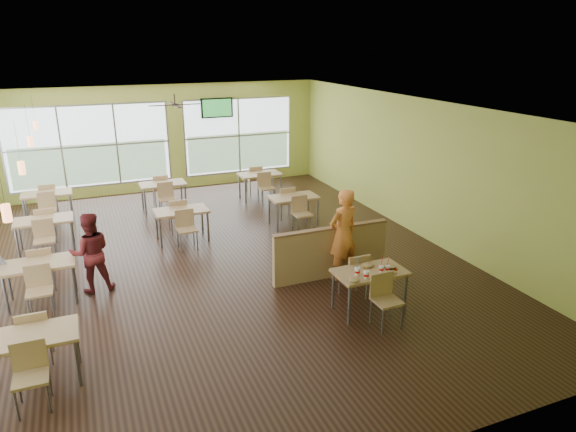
# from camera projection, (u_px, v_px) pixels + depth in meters

# --- Properties ---
(room) EXTENTS (12.00, 12.04, 3.20)m
(room) POSITION_uv_depth(u_px,v_px,m) (208.00, 189.00, 10.27)
(room) COLOR black
(room) RESTS_ON ground
(window_bays) EXTENTS (9.24, 10.24, 2.38)m
(window_bays) POSITION_uv_depth(u_px,v_px,m) (66.00, 173.00, 12.04)
(window_bays) COLOR white
(window_bays) RESTS_ON room
(main_table) EXTENTS (1.22, 1.52, 0.87)m
(main_table) POSITION_uv_depth(u_px,v_px,m) (370.00, 277.00, 8.69)
(main_table) COLOR tan
(main_table) RESTS_ON floor
(half_wall_divider) EXTENTS (2.40, 0.14, 1.04)m
(half_wall_divider) POSITION_uv_depth(u_px,v_px,m) (331.00, 252.00, 9.99)
(half_wall_divider) COLOR tan
(half_wall_divider) RESTS_ON floor
(dining_tables) EXTENTS (6.92, 8.72, 0.87)m
(dining_tables) POSITION_uv_depth(u_px,v_px,m) (147.00, 216.00, 11.70)
(dining_tables) COLOR tan
(dining_tables) RESTS_ON floor
(pendant_lights) EXTENTS (0.11, 7.31, 0.86)m
(pendant_lights) POSITION_uv_depth(u_px,v_px,m) (26.00, 154.00, 9.43)
(pendant_lights) COLOR #2D2119
(pendant_lights) RESTS_ON ceiling
(ceiling_fan) EXTENTS (1.25, 1.25, 0.29)m
(ceiling_fan) POSITION_uv_depth(u_px,v_px,m) (175.00, 105.00, 12.45)
(ceiling_fan) COLOR #2D2119
(ceiling_fan) RESTS_ON ceiling
(tv_backwall) EXTENTS (1.00, 0.07, 0.60)m
(tv_backwall) POSITION_uv_depth(u_px,v_px,m) (217.00, 108.00, 15.80)
(tv_backwall) COLOR black
(tv_backwall) RESTS_ON wall_back
(man_plaid) EXTENTS (0.74, 0.58, 1.81)m
(man_plaid) POSITION_uv_depth(u_px,v_px,m) (343.00, 234.00, 9.82)
(man_plaid) COLOR #FF4F1C
(man_plaid) RESTS_ON floor
(patron_maroon) EXTENTS (0.75, 0.59, 1.52)m
(patron_maroon) POSITION_uv_depth(u_px,v_px,m) (91.00, 253.00, 9.36)
(patron_maroon) COLOR maroon
(patron_maroon) RESTS_ON floor
(cup_blue) EXTENTS (0.10, 0.10, 0.35)m
(cup_blue) POSITION_uv_depth(u_px,v_px,m) (357.00, 271.00, 8.46)
(cup_blue) COLOR white
(cup_blue) RESTS_ON main_table
(cup_yellow) EXTENTS (0.10, 0.10, 0.35)m
(cup_yellow) POSITION_uv_depth(u_px,v_px,m) (366.00, 275.00, 8.34)
(cup_yellow) COLOR white
(cup_yellow) RESTS_ON main_table
(cup_red_near) EXTENTS (0.09, 0.09, 0.31)m
(cup_red_near) POSITION_uv_depth(u_px,v_px,m) (381.00, 269.00, 8.57)
(cup_red_near) COLOR white
(cup_red_near) RESTS_ON main_table
(cup_red_far) EXTENTS (0.08, 0.08, 0.30)m
(cup_red_far) POSITION_uv_depth(u_px,v_px,m) (388.00, 268.00, 8.59)
(cup_red_far) COLOR white
(cup_red_far) RESTS_ON main_table
(food_basket) EXTENTS (0.22, 0.22, 0.05)m
(food_basket) POSITION_uv_depth(u_px,v_px,m) (390.00, 267.00, 8.74)
(food_basket) COLOR black
(food_basket) RESTS_ON main_table
(ketchup_cup) EXTENTS (0.06, 0.06, 0.02)m
(ketchup_cup) POSITION_uv_depth(u_px,v_px,m) (396.00, 269.00, 8.67)
(ketchup_cup) COLOR #A61D03
(ketchup_cup) RESTS_ON main_table
(wrapper_left) EXTENTS (0.20, 0.19, 0.05)m
(wrapper_left) POSITION_uv_depth(u_px,v_px,m) (355.00, 280.00, 8.26)
(wrapper_left) COLOR tan
(wrapper_left) RESTS_ON main_table
(wrapper_mid) EXTENTS (0.26, 0.25, 0.05)m
(wrapper_mid) POSITION_uv_depth(u_px,v_px,m) (368.00, 265.00, 8.80)
(wrapper_mid) COLOR tan
(wrapper_mid) RESTS_ON main_table
(wrapper_right) EXTENTS (0.14, 0.13, 0.03)m
(wrapper_right) POSITION_uv_depth(u_px,v_px,m) (393.00, 273.00, 8.54)
(wrapper_right) COLOR tan
(wrapper_right) RESTS_ON main_table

